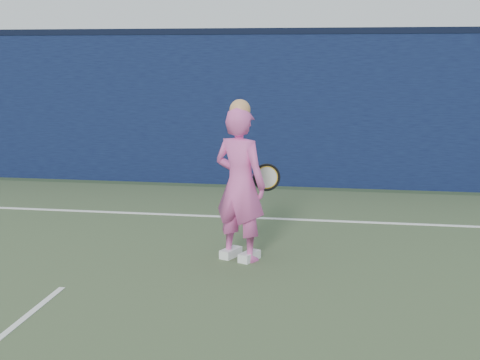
# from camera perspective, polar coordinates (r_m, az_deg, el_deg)

# --- Properties ---
(ground) EXTENTS (80.00, 80.00, 0.00)m
(ground) POSITION_cam_1_polar(r_m,az_deg,el_deg) (5.78, -19.05, -12.11)
(ground) COLOR #2D4128
(ground) RESTS_ON ground
(backstop_wall) EXTENTS (24.00, 0.40, 2.50)m
(backstop_wall) POSITION_cam_1_polar(r_m,az_deg,el_deg) (11.51, -3.96, 6.02)
(backstop_wall) COLOR black
(backstop_wall) RESTS_ON ground
(wall_cap) EXTENTS (24.00, 0.42, 0.10)m
(wall_cap) POSITION_cam_1_polar(r_m,az_deg,el_deg) (11.47, -4.04, 12.50)
(wall_cap) COLOR black
(wall_cap) RESTS_ON backstop_wall
(player) EXTENTS (0.71, 0.60, 1.73)m
(player) POSITION_cam_1_polar(r_m,az_deg,el_deg) (7.07, 0.00, -0.34)
(player) COLOR #E85AAF
(player) RESTS_ON ground
(racket) EXTENTS (0.59, 0.14, 0.31)m
(racket) POSITION_cam_1_polar(r_m,az_deg,el_deg) (7.49, 2.06, 0.18)
(racket) COLOR black
(racket) RESTS_ON ground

